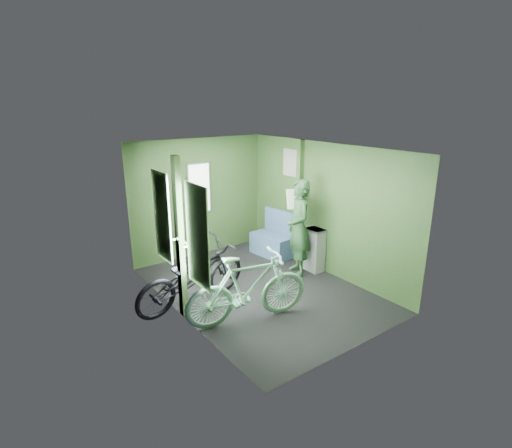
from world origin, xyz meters
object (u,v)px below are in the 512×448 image
at_px(bicycle_black, 194,305).
at_px(bench_seat, 273,242).
at_px(bicycle_mint, 249,323).
at_px(passenger, 299,228).
at_px(waste_box, 315,250).

relative_size(bicycle_black, bench_seat, 2.08).
relative_size(bicycle_black, bicycle_mint, 1.06).
relative_size(passenger, bench_seat, 1.89).
height_order(bicycle_black, bicycle_mint, bicycle_mint).
relative_size(passenger, waste_box, 2.15).
relative_size(bicycle_mint, waste_box, 2.23).
height_order(passenger, bench_seat, passenger).
xyz_separation_m(bicycle_black, bicycle_mint, (0.38, -0.89, 0.00)).
height_order(bicycle_mint, passenger, passenger).
distance_m(bicycle_mint, bench_seat, 2.64).
bearing_deg(passenger, bicycle_mint, -38.55).
bearing_deg(bench_seat, bicycle_black, -164.51).
bearing_deg(bicycle_black, passenger, -97.91).
bearing_deg(bicycle_black, bicycle_mint, -164.13).
bearing_deg(bench_seat, passenger, -109.36).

